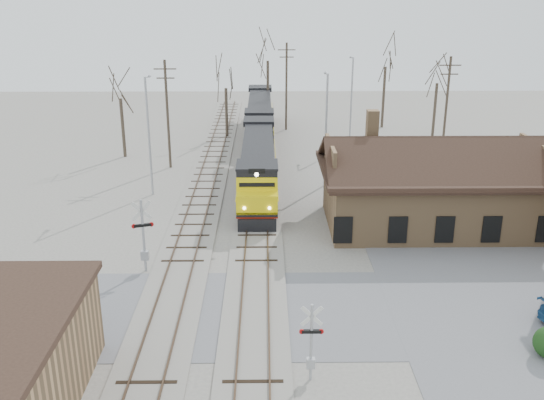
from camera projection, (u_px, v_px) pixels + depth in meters
The scene contains 20 objects.
ground at pixel (255, 312), 31.34m from camera, with size 140.00×140.00×0.00m, color #9E998E.
road at pixel (255, 312), 31.33m from camera, with size 60.00×9.00×0.03m, color slate.
track_main at pixel (258, 210), 45.45m from camera, with size 3.40×90.00×0.24m.
track_siding at pixel (198, 210), 45.40m from camera, with size 3.40×90.00×0.24m.
depot at pixel (430, 193), 41.99m from camera, with size 15.20×9.31×7.90m.
locomotive_lead at pixel (258, 165), 49.08m from camera, with size 2.85×19.11×4.24m.
locomotive_trailing at pixel (260, 117), 67.35m from camera, with size 2.85×19.11×4.01m.
crossbuck_near at pixel (311, 344), 25.40m from camera, with size 1.03×0.27×3.63m.
crossbuck_far at pixel (144, 239), 35.20m from camera, with size 1.24×0.44×4.47m.
streetlight_a at pixel (149, 130), 47.43m from camera, with size 0.25×2.04×9.44m.
streetlight_b at pixel (326, 124), 49.63m from camera, with size 0.25×2.04×9.38m.
streetlight_c at pixel (351, 97), 62.54m from camera, with size 0.25×2.04×9.17m.
utility_pole_a at pixel (167, 113), 54.68m from camera, with size 2.00×0.24×9.84m.
utility_pole_b at pixel (286, 85), 69.49m from camera, with size 2.00×0.24×9.97m.
utility_pole_c at pixel (446, 109), 56.20m from camera, with size 2.00×0.24×9.97m.
tree_a at pixel (120, 89), 57.76m from camera, with size 3.84×3.84×9.41m.
tree_b at pixel (226, 80), 65.66m from camera, with size 3.64×3.64×8.91m.
tree_c at pixel (268, 50), 71.92m from camera, with size 5.01×5.01×12.28m.
tree_d at pixel (386, 56), 69.70m from camera, with size 4.76×4.76×11.65m.
tree_e at pixel (438, 74), 65.35m from camera, with size 4.00×4.00×9.80m.
Camera 1 is at (0.55, -27.62, 15.92)m, focal length 40.00 mm.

